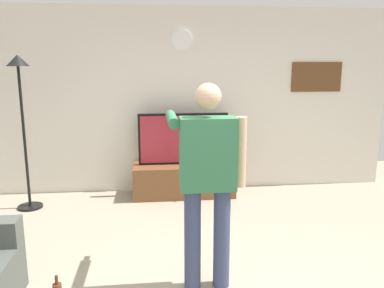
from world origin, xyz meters
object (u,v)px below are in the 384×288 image
object	(u,v)px
television	(183,139)
floor_lamp	(21,101)
person_standing_nearer_lamp	(207,174)
tv_stand	(184,180)
framed_picture	(316,77)
wall_clock	(181,39)

from	to	relation	value
television	floor_lamp	bearing A→B (deg)	-170.19
television	person_standing_nearer_lamp	world-z (taller)	person_standing_nearer_lamp
tv_stand	framed_picture	bearing A→B (deg)	8.20
wall_clock	floor_lamp	distance (m)	2.32
framed_picture	person_standing_nearer_lamp	bearing A→B (deg)	-127.16
television	framed_picture	bearing A→B (deg)	6.93
floor_lamp	person_standing_nearer_lamp	bearing A→B (deg)	-45.15
television	framed_picture	distance (m)	2.24
tv_stand	framed_picture	size ratio (longest dim) A/B	1.89
tv_stand	television	world-z (taller)	television
person_standing_nearer_lamp	framed_picture	bearing A→B (deg)	52.84
tv_stand	person_standing_nearer_lamp	world-z (taller)	person_standing_nearer_lamp
wall_clock	framed_picture	bearing A→B (deg)	0.14
wall_clock	person_standing_nearer_lamp	distance (m)	2.97
tv_stand	wall_clock	size ratio (longest dim) A/B	4.99
television	wall_clock	distance (m)	1.42
wall_clock	floor_lamp	bearing A→B (deg)	-163.86
television	framed_picture	size ratio (longest dim) A/B	1.67
person_standing_nearer_lamp	tv_stand	bearing A→B (deg)	89.89
framed_picture	person_standing_nearer_lamp	world-z (taller)	framed_picture
framed_picture	floor_lamp	size ratio (longest dim) A/B	0.39
tv_stand	wall_clock	xyz separation A→B (m)	(-0.00, 0.29, 2.00)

